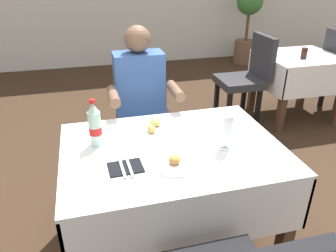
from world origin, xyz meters
The scene contains 12 objects.
main_dining_table centered at (0.09, 0.07, 0.57)m, with size 1.21×0.88×0.73m.
chair_far_diner_seat centered at (0.09, 0.91, 0.55)m, with size 0.44×0.50×0.97m.
seated_diner_far centered at (0.05, 0.80, 0.71)m, with size 0.50×0.46×1.26m.
plate_near_camera centered at (0.06, -0.10, 0.75)m, with size 0.24×0.24×0.06m.
plate_far_diner centered at (0.03, 0.29, 0.75)m, with size 0.23×0.23×0.06m.
beer_glass_left centered at (0.37, -0.01, 0.84)m, with size 0.07×0.07×0.20m.
cola_bottle_primary centered at (-0.31, 0.21, 0.85)m, with size 0.07×0.07×0.27m.
napkin_cutlery_set centered at (-0.19, -0.07, 0.74)m, with size 0.18×0.19×0.01m.
background_dining_table centered at (1.97, 1.61, 0.54)m, with size 0.83×0.76×0.73m.
background_chair_left centered at (1.35, 1.61, 0.55)m, with size 0.50×0.44×0.97m.
background_table_tumbler centered at (1.92, 1.50, 0.79)m, with size 0.06×0.06×0.11m, color black.
potted_plant_corner centered at (2.48, 3.87, 0.70)m, with size 0.44×0.44×1.26m.
Camera 1 is at (-0.32, -1.43, 1.65)m, focal length 34.85 mm.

